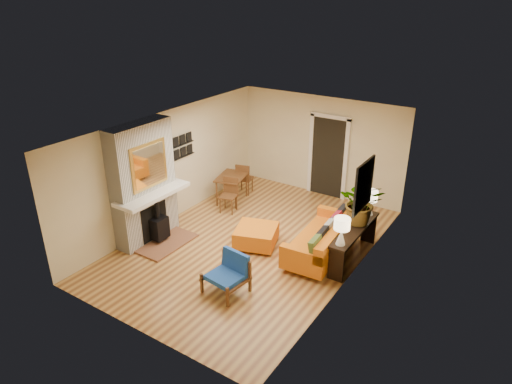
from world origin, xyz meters
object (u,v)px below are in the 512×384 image
lamp_near (342,228)px  houseplant (362,202)px  console_table (355,235)px  dining_table (234,181)px  sofa (324,239)px  blue_chair (229,271)px  ottoman (256,235)px  lamp_far (370,200)px

lamp_near → houseplant: size_ratio=0.58×
console_table → lamp_near: lamp_near is taller
dining_table → houseplant: (3.60, -0.69, 0.64)m
sofa → dining_table: bearing=160.3°
blue_chair → lamp_near: lamp_near is taller
sofa → lamp_near: 1.08m
console_table → lamp_near: (0.00, -0.73, 0.49)m
lamp_near → sofa: bearing=134.6°
ottoman → lamp_near: (1.94, -0.13, 0.82)m
dining_table → console_table: dining_table is taller
lamp_near → blue_chair: bearing=-136.3°
dining_table → lamp_far: bearing=-3.5°
blue_chair → houseplant: bearing=58.3°
sofa → dining_table: size_ratio=1.31×
ottoman → dining_table: size_ratio=0.66×
dining_table → lamp_far: lamp_far is taller
dining_table → blue_chair: bearing=-55.8°
ottoman → dining_table: 2.29m
sofa → dining_table: 3.23m
dining_table → sofa: bearing=-19.7°
lamp_far → console_table: bearing=-90.0°
console_table → lamp_near: size_ratio=3.43×
ottoman → blue_chair: size_ratio=1.39×
sofa → ottoman: size_ratio=2.00×
console_table → lamp_far: 0.87m
sofa → houseplant: bearing=35.2°
sofa → console_table: 0.63m
sofa → lamp_far: bearing=56.5°
blue_chair → lamp_far: lamp_far is taller
console_table → houseplant: bearing=92.3°
ottoman → lamp_far: (1.94, 1.31, 0.82)m
blue_chair → houseplant: (1.49, 2.41, 0.81)m
houseplant → blue_chair: bearing=-121.7°
lamp_near → lamp_far: size_ratio=1.00×
ottoman → dining_table: bearing=137.3°
dining_table → ottoman: bearing=-42.7°
sofa → houseplant: houseplant is taller
dining_table → lamp_near: bearing=-24.8°
dining_table → houseplant: size_ratio=1.73×
sofa → lamp_far: 1.25m
blue_chair → houseplant: size_ratio=0.82×
ottoman → dining_table: (-1.67, 1.54, 0.31)m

